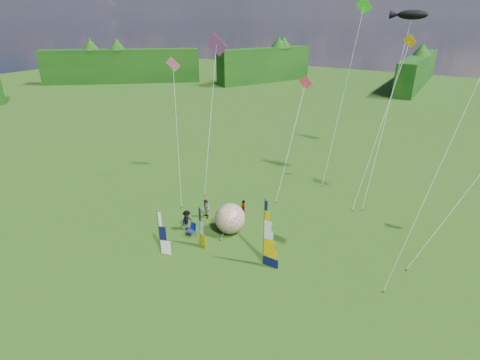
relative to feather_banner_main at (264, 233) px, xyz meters
The scene contains 19 objects.
ground 4.10m from the feather_banner_main, 122.35° to the right, with size 220.00×220.00×0.00m, color #2A5610.
treeline_ring 3.52m from the feather_banner_main, 122.35° to the right, with size 210.00×210.00×8.00m, color #1B450E, non-canonical shape.
feather_banner_main is the anchor object (origin of this frame).
side_banner_left 5.42m from the feather_banner_main, behind, with size 0.92×0.10×3.27m, color #D6A701, non-canonical shape.
side_banner_far 7.75m from the feather_banner_main, 158.47° to the right, with size 1.04×0.10×3.54m, color white, non-canonical shape.
bol_inflatable 5.13m from the feather_banner_main, 150.92° to the left, with size 2.52×2.52×2.52m, color #0D1C9C.
spectator_a 5.87m from the feather_banner_main, 157.41° to the left, with size 0.58×0.38×1.59m, color #66594C.
spectator_b 8.31m from the feather_banner_main, 156.09° to the left, with size 0.84×0.41×1.73m, color #66594C.
spectator_c 7.80m from the feather_banner_main, behind, with size 1.16×0.43×1.79m, color #66594C.
spectator_d 7.18m from the feather_banner_main, 132.29° to the left, with size 0.94×0.39×1.61m, color #66594C.
camp_chair 7.01m from the feather_banner_main, behind, with size 0.65×0.65×1.12m, color #09135D, non-canonical shape.
kite_whale 18.63m from the feather_banner_main, 76.69° to the left, with size 3.24×13.58×18.04m, color black, non-canonical shape.
kite_rainbow_delta 15.96m from the feather_banner_main, 138.91° to the left, with size 6.26×10.07×15.62m, color red, non-canonical shape.
kite_parafoil 12.59m from the feather_banner_main, 24.32° to the left, with size 6.73×9.64×18.71m, color red, non-canonical shape.
small_kite_red 14.26m from the feather_banner_main, 106.67° to the left, with size 3.53×10.84×11.20m, color #DC3448, non-canonical shape.
small_kite_orange 16.60m from the feather_banner_main, 75.63° to the left, with size 3.34×10.16×15.26m, color #EC9F08, non-canonical shape.
small_kite_yellow 14.50m from the feather_banner_main, 36.69° to the left, with size 7.12×10.23×10.78m, color #FFC405, non-canonical shape.
small_kite_pink 14.27m from the feather_banner_main, 154.59° to the left, with size 6.08×6.85×13.36m, color #E85D85, non-canonical shape.
small_kite_green 20.77m from the feather_banner_main, 93.10° to the left, with size 3.27×12.47×18.71m, color #20BB15, non-canonical shape.
Camera 1 is at (11.80, -17.18, 16.50)m, focal length 28.00 mm.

